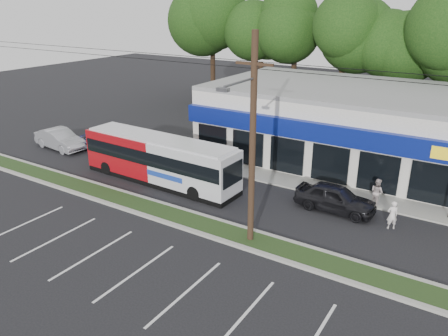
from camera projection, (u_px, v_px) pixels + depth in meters
ground at (189, 233)px, 22.31m from camera, size 120.00×120.00×0.00m
grass_strip at (201, 224)px, 23.08m from camera, size 40.00×1.60×0.12m
curb_south at (191, 231)px, 22.40m from camera, size 40.00×0.25×0.14m
curb_north at (210, 218)px, 23.74m from camera, size 40.00×0.25×0.14m
sidewalk at (342, 193)px, 26.90m from camera, size 32.00×2.20×0.10m
strip_mall at (383, 127)px, 31.17m from camera, size 25.00×12.55×5.30m
utility_pole at (249, 136)px, 19.69m from camera, size 50.00×2.77×10.00m
tree_line at (403, 34)px, 37.82m from camera, size 46.76×6.76×11.83m
metrobus at (160, 158)px, 28.12m from camera, size 11.34×2.72×3.03m
car_dark at (335, 198)px, 24.46m from camera, size 4.55×1.89×1.54m
car_silver at (60, 139)px, 34.78m from camera, size 4.97×2.13×1.59m
car_blue at (107, 144)px, 34.23m from camera, size 4.28×1.91×1.22m
pedestrian_a at (392, 215)px, 22.48m from camera, size 0.68×0.62×1.55m
pedestrian_b at (377, 192)px, 25.14m from camera, size 0.99×0.95×1.62m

